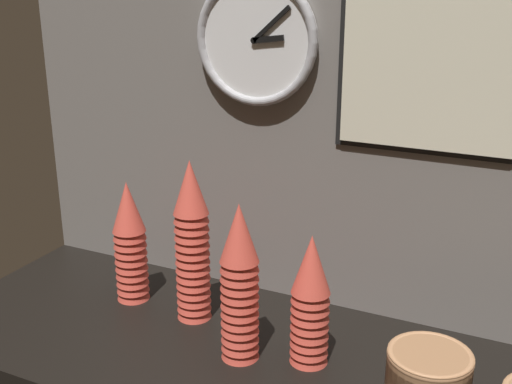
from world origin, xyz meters
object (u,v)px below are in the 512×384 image
Objects in this scene: menu_board at (431,45)px; cup_stack_center_left at (192,241)px; cup_stack_left at (130,242)px; cup_stack_center_right at (310,300)px; wall_clock at (256,40)px; bowl_stack_right at (427,383)px; cup_stack_center at (240,283)px.

cup_stack_center_left is at bearing -157.90° from menu_board.
cup_stack_center_left reaches higher than cup_stack_left.
menu_board is (61.63, 16.64, 45.85)cm from cup_stack_left.
cup_stack_center_left is at bearing 169.79° from cup_stack_center_right.
wall_clock is 0.66× the size of menu_board.
cup_stack_left is (-47.19, 6.57, 0.96)cm from cup_stack_center_right.
bowl_stack_right is at bearing -15.59° from cup_stack_center_right.
cup_stack_center_right is 54.20cm from menu_board.
wall_clock reaches higher than cup_stack_center_left.
cup_stack_center_right is at bearing 164.41° from bowl_stack_right.
cup_stack_center is (34.08, -10.97, 1.91)cm from cup_stack_left.
cup_stack_center_left is at bearing 167.33° from bowl_stack_right.
cup_stack_center_left reaches higher than bowl_stack_right.
cup_stack_left is at bearing 169.41° from bowl_stack_right.
cup_stack_center_right is at bearing 18.56° from cup_stack_center.
cup_stack_center_left is 56.58cm from bowl_stack_right.
menu_board reaches higher than cup_stack_center_right.
wall_clock is (-9.27, 26.72, 43.48)cm from cup_stack_center.
cup_stack_left is 1.99× the size of bowl_stack_right.
bowl_stack_right is (37.50, -2.41, -9.88)cm from cup_stack_center.
cup_stack_center_right is 26.28cm from bowl_stack_right.
bowl_stack_right is 0.34× the size of menu_board.
menu_board is at bearing 58.11° from cup_stack_center_right.
wall_clock is (7.22, 16.99, 41.56)cm from cup_stack_center_left.
cup_stack_center is 38.85cm from bowl_stack_right.
cup_stack_center_right is 14.12cm from cup_stack_center.
wall_clock is at bearing -178.61° from menu_board.
menu_board reaches higher than bowl_stack_right.
cup_stack_center_left reaches higher than cup_stack_center_right.
cup_stack_left is 1.03× the size of wall_clock.
wall_clock is at bearing 109.13° from cup_stack_center.
bowl_stack_right is 76.69cm from wall_clock.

